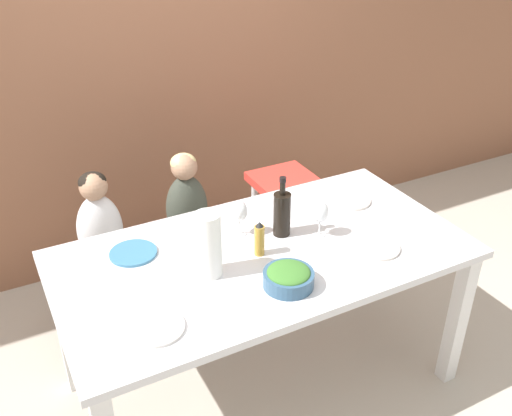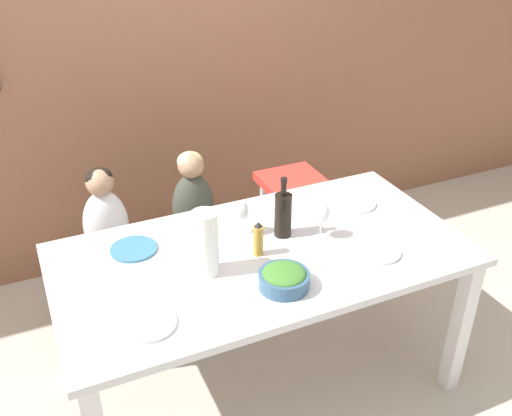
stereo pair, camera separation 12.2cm
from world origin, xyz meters
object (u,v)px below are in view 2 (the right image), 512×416
at_px(wine_bottle, 283,214).
at_px(wine_glass_far, 241,211).
at_px(chair_far_left, 113,267).
at_px(dinner_plate_back_right, 355,203).
at_px(paper_towel_roll, 205,243).
at_px(wine_glass_near, 322,215).
at_px(dinner_plate_front_right, 377,251).
at_px(chair_far_center, 196,247).
at_px(person_child_center, 193,197).
at_px(dinner_plate_back_left, 134,249).
at_px(chair_right_highchair, 293,201).
at_px(person_child_left, 105,215).
at_px(salad_bowl_large, 284,278).
at_px(dinner_plate_front_left, 149,324).

bearing_deg(wine_bottle, wine_glass_far, 152.79).
height_order(chair_far_left, dinner_plate_back_right, dinner_plate_back_right).
xyz_separation_m(paper_towel_roll, wine_glass_near, (0.56, 0.04, -0.02)).
height_order(wine_glass_near, dinner_plate_front_right, wine_glass_near).
bearing_deg(chair_far_center, wine_glass_far, -84.89).
xyz_separation_m(chair_far_center, dinner_plate_back_right, (0.67, -0.53, 0.40)).
bearing_deg(dinner_plate_front_right, chair_far_left, 136.81).
distance_m(paper_towel_roll, dinner_plate_back_right, 0.90).
distance_m(wine_glass_far, dinner_plate_back_right, 0.63).
xyz_separation_m(wine_bottle, wine_glass_near, (0.15, -0.09, 0.01)).
relative_size(chair_far_left, wine_bottle, 1.59).
bearing_deg(person_child_center, wine_glass_far, -84.90).
bearing_deg(chair_far_center, dinner_plate_back_left, -131.75).
relative_size(chair_right_highchair, paper_towel_roll, 2.45).
xyz_separation_m(chair_far_center, person_child_center, (0.00, 0.00, 0.32)).
height_order(person_child_left, person_child_center, same).
bearing_deg(person_child_left, wine_bottle, -42.79).
height_order(wine_bottle, salad_bowl_large, wine_bottle).
xyz_separation_m(chair_far_center, wine_bottle, (0.22, -0.63, 0.50)).
height_order(chair_right_highchair, dinner_plate_front_left, dinner_plate_front_left).
bearing_deg(dinner_plate_back_left, dinner_plate_back_right, -2.67).
bearing_deg(dinner_plate_front_right, person_child_center, 119.35).
bearing_deg(wine_bottle, paper_towel_roll, -162.67).
bearing_deg(paper_towel_roll, dinner_plate_back_right, 14.90).
bearing_deg(chair_far_left, chair_far_center, 0.00).
bearing_deg(wine_bottle, dinner_plate_back_right, 12.67).
bearing_deg(salad_bowl_large, dinner_plate_front_left, -179.93).
relative_size(wine_glass_far, dinner_plate_front_right, 0.83).
relative_size(wine_glass_far, dinner_plate_back_left, 0.83).
relative_size(wine_glass_far, salad_bowl_large, 0.83).
relative_size(salad_bowl_large, dinner_plate_front_right, 1.00).
bearing_deg(wine_glass_far, chair_far_left, 133.37).
distance_m(chair_far_center, dinner_plate_back_right, 0.94).
bearing_deg(chair_far_left, paper_towel_roll, -70.20).
bearing_deg(chair_far_left, salad_bowl_large, -62.08).
distance_m(paper_towel_roll, dinner_plate_back_left, 0.39).
distance_m(person_child_center, wine_bottle, 0.69).
bearing_deg(paper_towel_roll, chair_right_highchair, 43.53).
relative_size(wine_bottle, salad_bowl_large, 1.41).
height_order(dinner_plate_back_left, dinner_plate_back_right, same).
xyz_separation_m(paper_towel_roll, dinner_plate_front_right, (0.71, -0.17, -0.13)).
distance_m(salad_bowl_large, dinner_plate_back_right, 0.76).
bearing_deg(wine_glass_far, chair_far_center, 95.11).
bearing_deg(dinner_plate_back_left, person_child_left, 94.65).
bearing_deg(dinner_plate_back_left, wine_bottle, -13.35).
height_order(chair_far_center, dinner_plate_front_right, dinner_plate_front_right).
relative_size(person_child_left, paper_towel_roll, 1.81).
height_order(chair_far_center, person_child_center, person_child_center).
height_order(chair_far_center, chair_right_highchair, chair_right_highchair).
height_order(chair_far_center, dinner_plate_back_left, dinner_plate_back_left).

